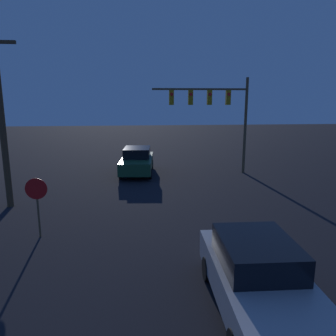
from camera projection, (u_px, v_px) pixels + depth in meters
The scene contains 5 objects.
car_near at pixel (258, 277), 7.45m from camera, with size 2.07×4.62×1.68m.
car_far at pixel (137, 161), 21.22m from camera, with size 2.28×4.71×1.68m.
traffic_signal_mast at pixel (216, 106), 20.57m from camera, with size 6.06×0.30×6.10m.
stop_sign at pixel (37, 196), 11.30m from camera, with size 0.75×0.07×2.15m.
utility_pole at pixel (1, 115), 14.04m from camera, with size 1.76×0.28×7.87m.
Camera 1 is at (-1.25, 0.65, 4.83)m, focal length 35.00 mm.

